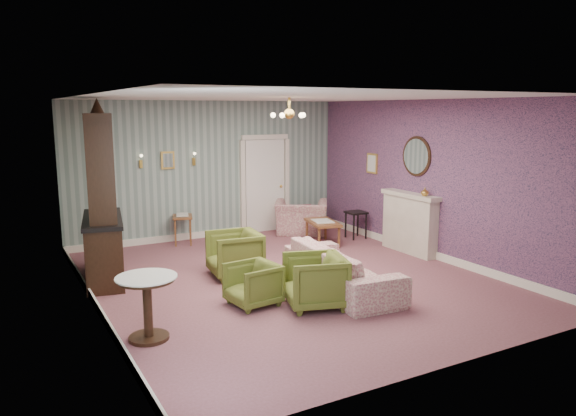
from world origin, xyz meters
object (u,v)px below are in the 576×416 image
fireplace (410,223)px  side_table_black (356,225)px  olive_chair_b (253,282)px  wingback_chair (301,212)px  sofa_chintz (342,261)px  olive_chair_c (234,252)px  pedestal_table (148,308)px  dresser (101,194)px  coffee_table (322,232)px  olive_chair_a (315,279)px

fireplace → side_table_black: fireplace is taller
olive_chair_b → fireplace: fireplace is taller
wingback_chair → fireplace: size_ratio=0.80×
fireplace → side_table_black: bearing=98.3°
sofa_chintz → side_table_black: (2.19, 2.66, -0.16)m
wingback_chair → fireplace: fireplace is taller
side_table_black → sofa_chintz: bearing=-129.5°
olive_chair_c → pedestal_table: bearing=-39.6°
dresser → coffee_table: (4.37, 0.34, -1.17)m
wingback_chair → fireplace: (0.98, -2.42, 0.09)m
sofa_chintz → dresser: (-3.07, 2.25, 0.96)m
olive_chair_b → wingback_chair: wingback_chair is taller
wingback_chair → olive_chair_a: bearing=94.3°
olive_chair_b → coffee_table: (2.78, 2.55, -0.09)m
olive_chair_a → dresser: bearing=-121.8°
olive_chair_a → olive_chair_b: bearing=-105.6°
olive_chair_c → wingback_chair: bearing=137.1°
fireplace → olive_chair_b: bearing=-163.1°
wingback_chair → side_table_black: (0.77, -0.98, -0.20)m
dresser → coffee_table: 4.54m
olive_chair_b → pedestal_table: (-1.60, -0.46, 0.06)m
fireplace → coffee_table: bearing=128.6°
sofa_chintz → dresser: 3.92m
olive_chair_c → dresser: 2.31m
wingback_chair → dresser: (-4.48, -1.39, 0.92)m
olive_chair_c → coffee_table: bearing=121.5°
coffee_table → wingback_chair: bearing=84.0°
olive_chair_a → coffee_table: 3.65m
olive_chair_c → sofa_chintz: size_ratio=0.35×
wingback_chair → pedestal_table: size_ratio=1.42×
sofa_chintz → wingback_chair: wingback_chair is taller
olive_chair_a → sofa_chintz: sofa_chintz is taller
sofa_chintz → wingback_chair: size_ratio=2.08×
olive_chair_b → pedestal_table: 1.66m
dresser → side_table_black: dresser is taller
sofa_chintz → wingback_chair: bearing=-15.8°
olive_chair_c → olive_chair_a: bearing=18.5°
pedestal_table → coffee_table: bearing=34.5°
olive_chair_b → fireplace: size_ratio=0.48×
olive_chair_c → sofa_chintz: 1.84m
dresser → olive_chair_b: bearing=-43.9°
wingback_chair → pedestal_table: 6.05m
wingback_chair → coffee_table: size_ratio=1.19×
sofa_chintz → fireplace: fireplace is taller
wingback_chair → pedestal_table: (-4.48, -4.06, -0.09)m
sofa_chintz → coffee_table: bearing=-21.3°
olive_chair_c → coffee_table: 2.71m
dresser → pedestal_table: 2.85m
fireplace → pedestal_table: fireplace is taller
side_table_black → fireplace: bearing=-81.7°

